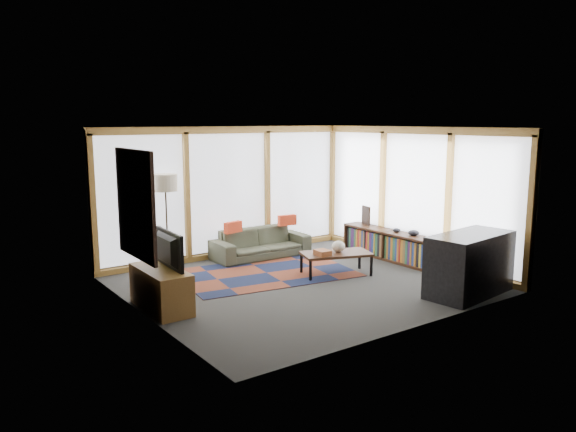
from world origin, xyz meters
TOP-DOWN VIEW (x-y plane):
  - ground at (0.00, 0.00)m, footprint 5.50×5.50m
  - room_envelope at (0.49, 0.56)m, footprint 5.52×5.02m
  - rug at (-0.14, 0.87)m, footprint 3.28×2.37m
  - sofa at (0.43, 1.95)m, footprint 2.00×0.82m
  - pillow_left at (-0.19, 1.96)m, footprint 0.40×0.20m
  - pillow_right at (1.10, 1.97)m, footprint 0.40×0.18m
  - floor_lamp at (-1.44, 2.22)m, footprint 0.44×0.44m
  - coffee_table at (0.82, 0.08)m, footprint 1.34×0.98m
  - book_stack at (0.51, 0.08)m, footprint 0.24×0.29m
  - vase at (0.89, 0.10)m, footprint 0.29×0.29m
  - bookshelf at (2.43, 0.35)m, footprint 0.41×2.26m
  - bowl_a at (2.48, -0.22)m, footprint 0.22×0.22m
  - bowl_b at (2.46, 0.20)m, footprint 0.17×0.17m
  - shelf_picture at (2.54, 1.15)m, footprint 0.10×0.29m
  - tv_console at (-2.45, 0.14)m, footprint 0.50×1.21m
  - television at (-2.38, 0.15)m, footprint 0.17×0.95m
  - bar_counter at (1.80, -2.00)m, footprint 1.61×0.90m

SIDE VIEW (x-z plane):
  - ground at x=0.00m, z-range 0.00..0.00m
  - rug at x=-0.14m, z-range 0.00..0.01m
  - coffee_table at x=0.82m, z-range 0.00..0.40m
  - bookshelf at x=2.43m, z-range 0.00..0.57m
  - sofa at x=0.43m, z-range 0.00..0.58m
  - tv_console at x=-2.45m, z-range 0.00..0.61m
  - book_stack at x=0.51m, z-range 0.40..0.49m
  - bar_counter at x=1.80m, z-range 0.00..0.97m
  - vase at x=0.89m, z-range 0.40..0.61m
  - bowl_b at x=2.46m, z-range 0.57..0.64m
  - bowl_a at x=2.48m, z-range 0.57..0.68m
  - pillow_left at x=-0.19m, z-range 0.58..0.79m
  - pillow_right at x=1.10m, z-range 0.58..0.79m
  - shelf_picture at x=2.54m, z-range 0.57..0.95m
  - television at x=-2.38m, z-range 0.61..1.15m
  - floor_lamp at x=-1.44m, z-range 0.00..1.76m
  - room_envelope at x=0.49m, z-range 0.23..2.85m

